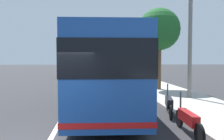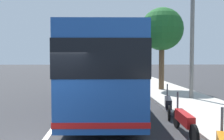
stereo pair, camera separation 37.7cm
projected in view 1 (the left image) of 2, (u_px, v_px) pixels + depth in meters
name	position (u px, v px, depth m)	size (l,w,h in m)	color
sidewalk_curb	(164.00, 91.00, 16.46)	(110.00, 3.60, 0.14)	#B2ADA3
lane_divider_line	(76.00, 93.00, 15.95)	(110.00, 0.16, 0.01)	silver
coach_bus	(105.00, 67.00, 11.66)	(11.80, 2.99, 3.39)	#1E4C9E
motorcycle_angled	(188.00, 120.00, 6.97)	(2.29, 0.31, 1.25)	black
motorcycle_far_end	(169.00, 104.00, 9.59)	(2.21, 0.61, 1.24)	black
car_behind_bus	(66.00, 73.00, 29.72)	(4.70, 2.06, 1.34)	red
car_side_street	(96.00, 71.00, 32.57)	(4.21, 2.01, 1.54)	black
car_oncoming	(79.00, 68.00, 45.29)	(4.23, 1.98, 1.44)	#2D7238
roadside_tree_mid_block	(159.00, 30.00, 16.82)	(3.12, 3.12, 6.13)	brown
utility_pole	(190.00, 33.00, 12.99)	(0.23, 0.23, 7.73)	slate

